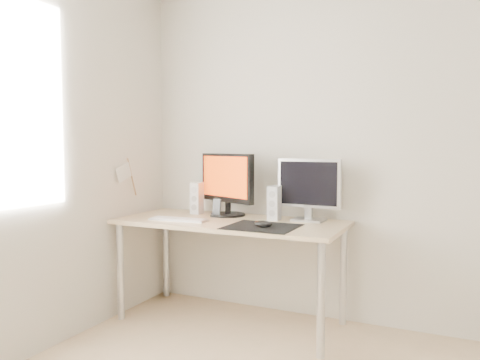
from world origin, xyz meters
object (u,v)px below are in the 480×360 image
(main_monitor, at_px, (227,182))
(keyboard, at_px, (179,219))
(desk, at_px, (230,231))
(mouse, at_px, (263,224))
(phone_dock, at_px, (217,211))
(speaker_right, at_px, (274,203))
(speaker_left, at_px, (197,198))
(second_monitor, at_px, (309,187))

(main_monitor, xyz_separation_m, keyboard, (-0.21, -0.34, -0.25))
(desk, distance_m, keyboard, 0.37)
(mouse, height_order, keyboard, mouse)
(main_monitor, distance_m, phone_dock, 0.23)
(desk, bearing_deg, phone_dock, 148.58)
(speaker_right, bearing_deg, desk, -153.64)
(main_monitor, height_order, phone_dock, main_monitor)
(mouse, bearing_deg, speaker_left, 152.57)
(mouse, bearing_deg, phone_dock, 149.90)
(desk, xyz_separation_m, main_monitor, (-0.12, 0.18, 0.33))
(main_monitor, height_order, keyboard, main_monitor)
(mouse, height_order, speaker_right, speaker_right)
(keyboard, bearing_deg, main_monitor, 58.42)
(main_monitor, bearing_deg, keyboard, -121.58)
(main_monitor, distance_m, speaker_right, 0.42)
(mouse, xyz_separation_m, main_monitor, (-0.44, 0.37, 0.23))
(main_monitor, xyz_separation_m, phone_dock, (-0.04, -0.09, -0.21))
(mouse, distance_m, speaker_left, 0.80)
(phone_dock, bearing_deg, speaker_left, 159.03)
(mouse, height_order, speaker_left, speaker_left)
(speaker_right, bearing_deg, second_monitor, 16.77)
(main_monitor, bearing_deg, second_monitor, 2.29)
(mouse, height_order, desk, mouse)
(desk, height_order, main_monitor, main_monitor)
(second_monitor, bearing_deg, keyboard, -156.36)
(speaker_right, relative_size, keyboard, 0.57)
(speaker_right, height_order, keyboard, speaker_right)
(mouse, relative_size, second_monitor, 0.27)
(mouse, distance_m, phone_dock, 0.56)
(desk, relative_size, phone_dock, 11.88)
(speaker_right, distance_m, phone_dock, 0.45)
(main_monitor, xyz_separation_m, speaker_left, (-0.26, -0.00, -0.13))
(main_monitor, relative_size, speaker_left, 2.15)
(main_monitor, height_order, second_monitor, main_monitor)
(main_monitor, distance_m, keyboard, 0.47)
(speaker_left, bearing_deg, second_monitor, 1.82)
(second_monitor, relative_size, phone_dock, 3.35)
(speaker_left, bearing_deg, keyboard, -81.66)
(speaker_right, xyz_separation_m, phone_dock, (-0.44, -0.04, -0.08))
(desk, xyz_separation_m, speaker_right, (0.28, 0.14, 0.20))
(phone_dock, bearing_deg, speaker_right, 5.45)
(desk, xyz_separation_m, speaker_left, (-0.38, 0.18, 0.20))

